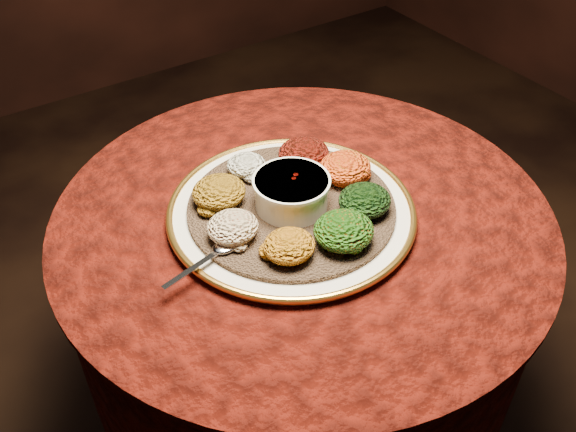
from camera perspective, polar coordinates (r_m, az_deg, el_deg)
table at (r=1.35m, az=1.21°, el=-5.45°), size 0.96×0.96×0.73m
platter at (r=1.21m, az=0.30°, el=0.41°), size 0.52×0.52×0.02m
injera at (r=1.20m, az=0.30°, el=0.81°), size 0.46×0.46×0.01m
stew_bowl at (r=1.18m, az=0.31°, el=2.29°), size 0.14×0.14×0.06m
spoon at (r=1.11m, az=-5.99°, el=-2.98°), size 0.16×0.05×0.01m
portion_ayib at (r=1.27m, az=-3.74°, el=4.56°), size 0.08×0.07×0.04m
portion_kitfo at (r=1.29m, az=1.40°, el=5.60°), size 0.10×0.10×0.05m
portion_tikil at (r=1.26m, az=5.10°, el=4.32°), size 0.10×0.10×0.05m
portion_gomen at (r=1.18m, az=6.84°, el=1.39°), size 0.10×0.09×0.05m
portion_mixveg at (r=1.11m, az=4.97°, el=-1.30°), size 0.11×0.10×0.05m
portion_kik at (r=1.08m, az=0.10°, el=-2.67°), size 0.09×0.09×0.04m
portion_timatim at (r=1.12m, az=-4.94°, el=-0.99°), size 0.09×0.09×0.04m
portion_shiro at (r=1.20m, az=-6.16°, el=2.15°), size 0.10×0.10×0.05m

